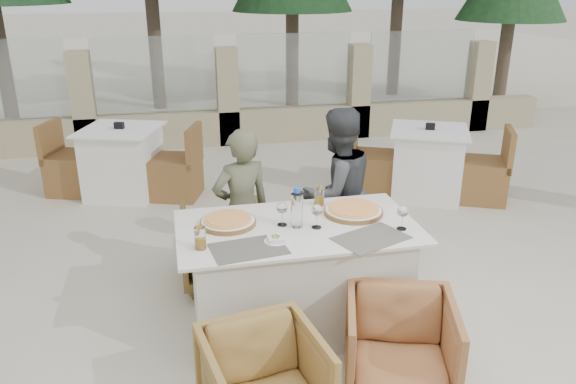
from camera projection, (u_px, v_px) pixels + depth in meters
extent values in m
plane|color=beige|center=(308.00, 323.00, 4.02)|extent=(80.00, 80.00, 0.00)
cube|color=beige|center=(194.00, 60.00, 16.80)|extent=(30.00, 16.00, 0.01)
cube|color=#58554C|center=(249.00, 249.00, 3.42)|extent=(0.49, 0.36, 0.00)
cube|color=#625D54|center=(371.00, 238.00, 3.56)|extent=(0.53, 0.45, 0.00)
cylinder|color=#CB531B|center=(228.00, 221.00, 3.75)|extent=(0.44, 0.44, 0.05)
cylinder|color=orange|center=(353.00, 210.00, 3.92)|extent=(0.53, 0.53, 0.05)
cylinder|color=#BED9FA|center=(297.00, 207.00, 3.68)|extent=(0.10, 0.10, 0.28)
cylinder|color=gold|center=(200.00, 238.00, 3.40)|extent=(0.08, 0.08, 0.14)
cylinder|color=gold|center=(319.00, 196.00, 4.05)|extent=(0.09, 0.09, 0.14)
imported|color=brown|center=(223.00, 245.00, 4.52)|extent=(0.68, 0.70, 0.61)
imported|color=olive|center=(337.00, 241.00, 4.57)|extent=(0.82, 0.84, 0.61)
imported|color=olive|center=(264.00, 384.00, 3.00)|extent=(0.71, 0.72, 0.57)
imported|color=#986137|center=(400.00, 346.00, 3.29)|extent=(0.79, 0.80, 0.59)
imported|color=#585A41|center=(242.00, 210.00, 4.31)|extent=(0.54, 0.43, 1.29)
imported|color=#3E4044|center=(336.00, 193.00, 4.50)|extent=(0.82, 0.72, 1.40)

